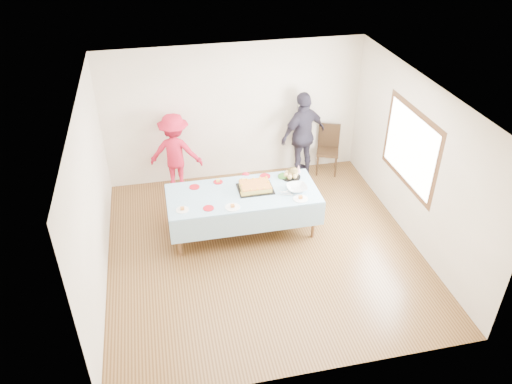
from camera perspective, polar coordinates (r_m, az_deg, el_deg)
ground at (r=8.31m, az=0.78°, el=-6.46°), size 5.00×5.00×0.00m
room_walls at (r=7.33m, az=1.29°, el=4.40°), size 5.04×5.04×2.72m
party_table at (r=8.28m, az=-1.51°, el=-0.41°), size 2.50×1.10×0.78m
birthday_cake at (r=8.31m, az=-0.08°, el=0.60°), size 0.59×0.45×0.10m
rolls_tray at (r=8.66m, az=4.01°, el=1.92°), size 0.34×0.34×0.10m
punch_bowl at (r=8.31m, az=4.68°, el=0.43°), size 0.34×0.34×0.08m
party_hat at (r=8.82m, az=4.87°, el=2.71°), size 0.09×0.09×0.15m
fork_pile at (r=8.20m, az=3.50°, el=-0.09°), size 0.24×0.18×0.07m
plate_red_far_a at (r=8.45m, az=-7.05°, el=0.57°), size 0.18×0.18×0.01m
plate_red_far_b at (r=8.55m, az=-4.35°, el=1.16°), size 0.16×0.16×0.01m
plate_red_far_c at (r=8.55m, az=-1.43°, el=1.24°), size 0.17×0.17×0.01m
plate_red_far_d at (r=8.69m, az=1.05°, el=1.83°), size 0.19×0.19×0.01m
plate_red_near at (r=7.90m, az=-5.45°, el=-1.85°), size 0.18×0.18×0.01m
plate_white_left at (r=7.91m, az=-8.41°, el=-2.03°), size 0.20×0.20×0.01m
plate_white_mid at (r=7.89m, az=-2.69°, el=-1.75°), size 0.24×0.24×0.01m
plate_white_right at (r=8.12m, az=5.10°, el=-0.77°), size 0.24×0.24×0.01m
dining_chair at (r=10.29m, az=8.25°, el=5.24°), size 0.56×0.56×1.00m
toddler_left at (r=8.97m, az=-1.25°, el=0.05°), size 0.34×0.28×0.81m
toddler_mid at (r=8.88m, az=3.03°, el=-0.26°), size 0.44×0.31×0.84m
toddler_right at (r=8.89m, az=4.04°, el=0.11°), size 0.55×0.50×0.94m
adult_left at (r=9.58m, az=-9.20°, el=4.47°), size 1.12×0.81×1.56m
adult_right at (r=9.92m, az=5.40°, el=6.51°), size 1.13×0.80×1.77m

